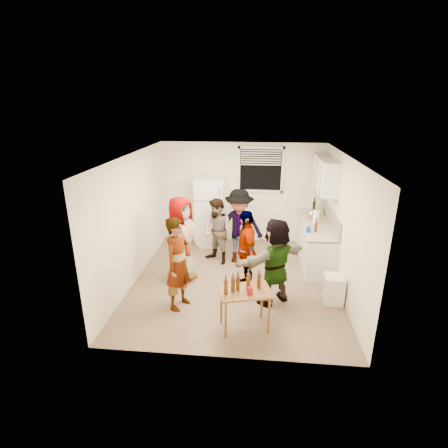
# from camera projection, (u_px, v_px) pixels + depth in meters

# --- Properties ---
(room) EXTENTS (4.00, 4.50, 2.50)m
(room) POSITION_uv_depth(u_px,v_px,m) (235.00, 280.00, 7.06)
(room) COLOR white
(room) RESTS_ON ground
(window) EXTENTS (1.12, 0.10, 1.06)m
(window) POSITION_uv_depth(u_px,v_px,m) (261.00, 170.00, 8.47)
(window) COLOR white
(window) RESTS_ON room
(refrigerator) EXTENTS (0.70, 0.70, 1.70)m
(refrigerator) POSITION_uv_depth(u_px,v_px,m) (210.00, 212.00, 8.61)
(refrigerator) COLOR white
(refrigerator) RESTS_ON ground
(counter_lower) EXTENTS (0.60, 2.20, 0.86)m
(counter_lower) POSITION_uv_depth(u_px,v_px,m) (314.00, 242.00, 7.83)
(counter_lower) COLOR white
(counter_lower) RESTS_ON ground
(countertop) EXTENTS (0.64, 2.22, 0.04)m
(countertop) POSITION_uv_depth(u_px,v_px,m) (316.00, 224.00, 7.68)
(countertop) COLOR beige
(countertop) RESTS_ON counter_lower
(backsplash) EXTENTS (0.03, 2.20, 0.36)m
(backsplash) POSITION_uv_depth(u_px,v_px,m) (330.00, 215.00, 7.59)
(backsplash) COLOR beige
(backsplash) RESTS_ON countertop
(upper_cabinets) EXTENTS (0.34, 1.60, 0.70)m
(upper_cabinets) POSITION_uv_depth(u_px,v_px,m) (325.00, 174.00, 7.50)
(upper_cabinets) COLOR white
(upper_cabinets) RESTS_ON room
(kettle) EXTENTS (0.28, 0.24, 0.22)m
(kettle) POSITION_uv_depth(u_px,v_px,m) (312.00, 218.00, 8.00)
(kettle) COLOR silver
(kettle) RESTS_ON countertop
(paper_towel) EXTENTS (0.13, 0.13, 0.29)m
(paper_towel) POSITION_uv_depth(u_px,v_px,m) (315.00, 223.00, 7.63)
(paper_towel) COLOR white
(paper_towel) RESTS_ON countertop
(wine_bottle) EXTENTS (0.07, 0.07, 0.27)m
(wine_bottle) POSITION_uv_depth(u_px,v_px,m) (313.00, 212.00, 8.40)
(wine_bottle) COLOR black
(wine_bottle) RESTS_ON countertop
(beer_bottle_counter) EXTENTS (0.06, 0.06, 0.21)m
(beer_bottle_counter) POSITION_uv_depth(u_px,v_px,m) (315.00, 232.00, 7.13)
(beer_bottle_counter) COLOR #47230C
(beer_bottle_counter) RESTS_ON countertop
(blue_cup) EXTENTS (0.09, 0.09, 0.12)m
(blue_cup) POSITION_uv_depth(u_px,v_px,m) (308.00, 232.00, 7.11)
(blue_cup) COLOR #0538B7
(blue_cup) RESTS_ON countertop
(picture_frame) EXTENTS (0.02, 0.20, 0.17)m
(picture_frame) POSITION_uv_depth(u_px,v_px,m) (322.00, 211.00, 8.20)
(picture_frame) COLOR gold
(picture_frame) RESTS_ON countertop
(trash_bin) EXTENTS (0.37, 0.37, 0.52)m
(trash_bin) POSITION_uv_depth(u_px,v_px,m) (333.00, 290.00, 6.23)
(trash_bin) COLOR white
(trash_bin) RESTS_ON ground
(serving_table) EXTENTS (0.91, 0.73, 0.68)m
(serving_table) POSITION_uv_depth(u_px,v_px,m) (244.00, 327.00, 5.59)
(serving_table) COLOR brown
(serving_table) RESTS_ON ground
(beer_bottle_table) EXTENTS (0.06, 0.06, 0.22)m
(beer_bottle_table) POSITION_uv_depth(u_px,v_px,m) (248.00, 286.00, 5.49)
(beer_bottle_table) COLOR #47230C
(beer_bottle_table) RESTS_ON serving_table
(red_cup) EXTENTS (0.09, 0.09, 0.12)m
(red_cup) POSITION_uv_depth(u_px,v_px,m) (250.00, 294.00, 5.27)
(red_cup) COLOR #AA110D
(red_cup) RESTS_ON serving_table
(guest_grey) EXTENTS (1.93, 1.48, 0.55)m
(guest_grey) POSITION_uv_depth(u_px,v_px,m) (183.00, 279.00, 7.11)
(guest_grey) COLOR gray
(guest_grey) RESTS_ON ground
(guest_stripe) EXTENTS (1.75, 1.18, 0.39)m
(guest_stripe) POSITION_uv_depth(u_px,v_px,m) (180.00, 306.00, 6.19)
(guest_stripe) COLOR #141933
(guest_stripe) RESTS_ON ground
(guest_back_left) EXTENTS (1.46, 1.59, 0.55)m
(guest_back_left) POSITION_uv_depth(u_px,v_px,m) (218.00, 262.00, 7.87)
(guest_back_left) COLOR #4E3B25
(guest_back_left) RESTS_ON ground
(guest_back_right) EXTENTS (1.22, 1.76, 0.62)m
(guest_back_right) POSITION_uv_depth(u_px,v_px,m) (238.00, 261.00, 7.90)
(guest_back_right) COLOR #404044
(guest_back_right) RESTS_ON ground
(guest_black) EXTENTS (1.75, 1.30, 0.38)m
(guest_black) POSITION_uv_depth(u_px,v_px,m) (245.00, 287.00, 6.82)
(guest_black) COLOR black
(guest_black) RESTS_ON ground
(guest_orange) EXTENTS (2.13, 2.15, 0.47)m
(guest_orange) POSITION_uv_depth(u_px,v_px,m) (273.00, 301.00, 6.32)
(guest_orange) COLOR #EA8D5F
(guest_orange) RESTS_ON ground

